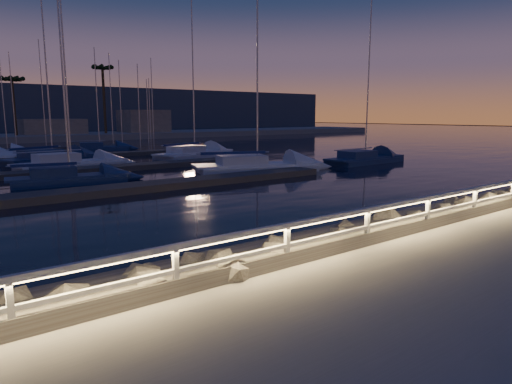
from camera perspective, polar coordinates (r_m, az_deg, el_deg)
ground at (r=14.94m, az=18.49°, el=-4.91°), size 400.00×400.00×0.00m
harbor_water at (r=41.30m, az=-20.23°, el=2.67°), size 400.00×440.00×0.60m
guard_rail at (r=14.72m, az=18.50°, el=-2.03°), size 44.11×0.12×1.06m
riprap at (r=12.74m, az=3.47°, el=-7.60°), size 32.51×2.52×1.26m
floating_docks at (r=42.46m, az=-20.80°, el=3.58°), size 22.00×36.00×0.40m
far_shore at (r=82.99m, az=-29.33°, el=6.12°), size 160.00×14.00×5.20m
palm_center at (r=82.38m, az=-28.22°, el=12.12°), size 3.00×3.00×9.70m
palm_right at (r=85.11m, az=-18.63°, el=14.15°), size 3.00×3.00×12.20m
sailboat_d at (r=41.27m, az=13.30°, el=4.11°), size 8.77×3.05×14.61m
sailboat_f at (r=30.31m, az=-22.62°, el=1.68°), size 7.31×3.20×12.06m
sailboat_g at (r=44.18m, az=-24.30°, el=3.90°), size 9.03×5.71×14.92m
sailboat_h at (r=34.26m, az=-0.26°, el=3.33°), size 9.90×5.69×16.18m
sailboat_j at (r=38.52m, az=-22.41°, el=3.32°), size 8.79×3.49×14.58m
sailboat_k at (r=57.36m, az=-19.15°, el=5.29°), size 7.30×3.69×11.94m
sailboat_l at (r=46.00m, az=-7.88°, el=4.85°), size 9.68×5.42×15.80m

